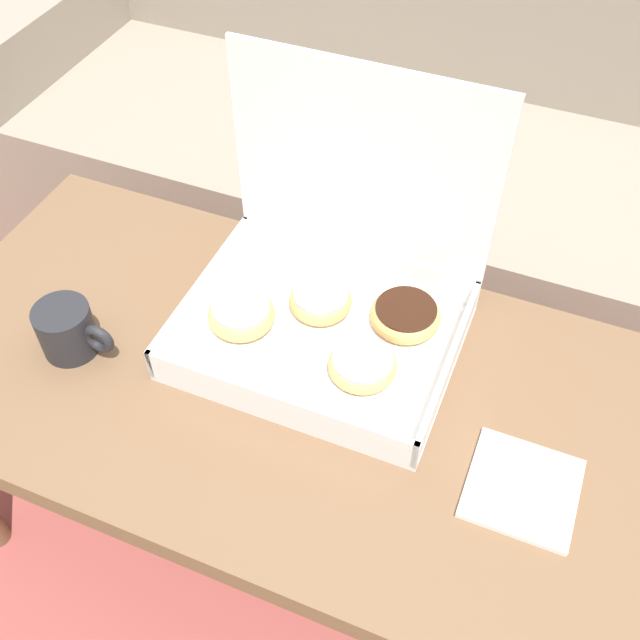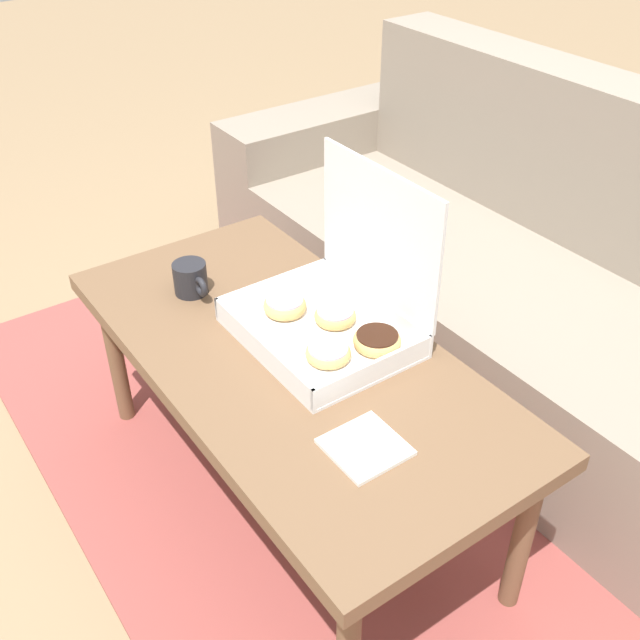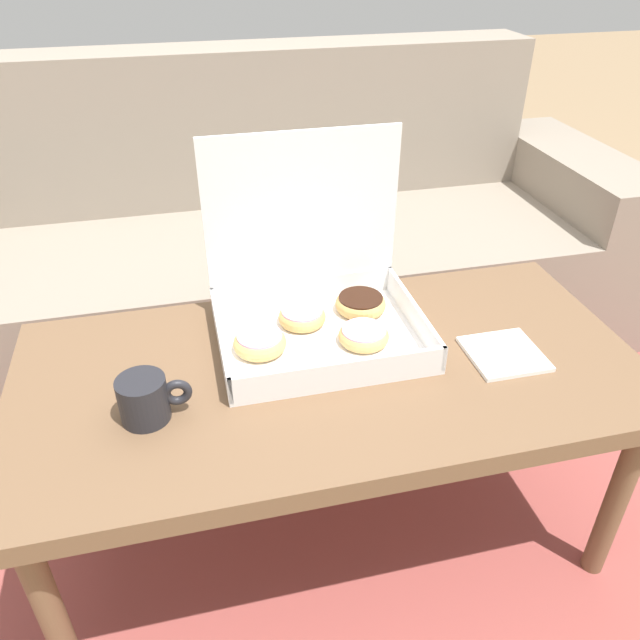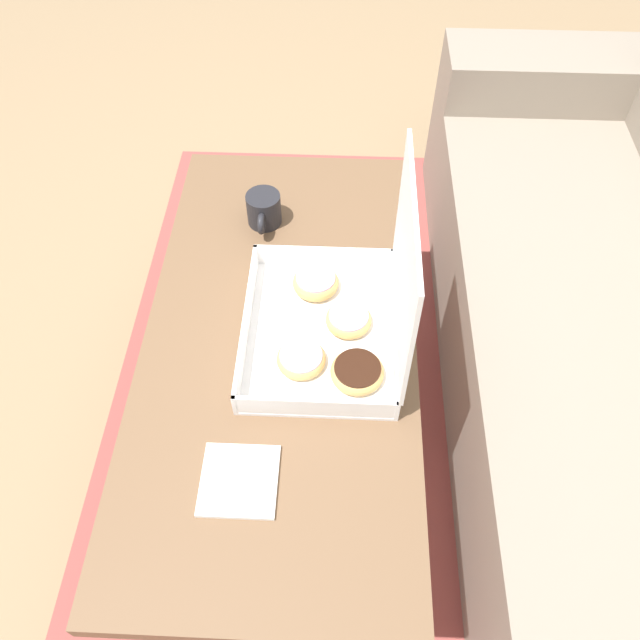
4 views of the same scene
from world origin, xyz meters
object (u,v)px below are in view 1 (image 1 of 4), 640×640
object	(u,v)px
coffee_table	(299,403)
coffee_mug	(68,330)
couch	(447,158)
pastry_box	(334,292)

from	to	relation	value
coffee_table	coffee_mug	world-z (taller)	coffee_mug
couch	pastry_box	xyz separation A→B (m)	(0.00, -0.72, 0.25)
coffee_mug	couch	bearing A→B (deg)	69.99
pastry_box	coffee_mug	distance (m)	0.39
coffee_table	coffee_mug	xyz separation A→B (m)	(-0.33, -0.06, 0.09)
couch	coffee_mug	distance (m)	1.00
couch	coffee_table	size ratio (longest dim) A/B	1.94
couch	pastry_box	size ratio (longest dim) A/B	5.76
couch	coffee_table	world-z (taller)	couch
coffee_table	coffee_mug	bearing A→B (deg)	-169.06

